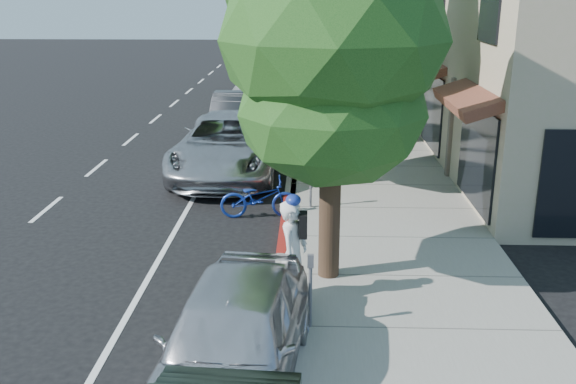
{
  "coord_description": "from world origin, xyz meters",
  "views": [
    {
      "loc": [
        0.52,
        -13.26,
        5.37
      ],
      "look_at": [
        0.07,
        -0.58,
        1.35
      ],
      "focal_mm": 40.0,
      "sensor_mm": 36.0,
      "label": 1
    }
  ],
  "objects_px": {
    "cyclist": "(293,255)",
    "near_car_a": "(233,338)",
    "street_tree_5": "(318,7)",
    "street_tree_4": "(319,11)",
    "bicycle": "(259,198)",
    "dark_suv_far": "(267,75)",
    "pedestrian": "(339,125)",
    "white_pickup": "(253,97)",
    "street_tree_0": "(333,46)",
    "street_tree_2": "(322,31)",
    "silver_suv": "(229,145)",
    "dark_sedan": "(237,116)"
  },
  "relations": [
    {
      "from": "street_tree_5",
      "to": "dark_sedan",
      "type": "bearing_deg",
      "value": -99.91
    },
    {
      "from": "cyclist",
      "to": "near_car_a",
      "type": "distance_m",
      "value": 2.62
    },
    {
      "from": "street_tree_4",
      "to": "bicycle",
      "type": "relative_size",
      "value": 3.77
    },
    {
      "from": "street_tree_0",
      "to": "street_tree_2",
      "type": "relative_size",
      "value": 1.08
    },
    {
      "from": "cyclist",
      "to": "pedestrian",
      "type": "relative_size",
      "value": 1.07
    },
    {
      "from": "street_tree_5",
      "to": "cyclist",
      "type": "height_order",
      "value": "street_tree_5"
    },
    {
      "from": "street_tree_5",
      "to": "street_tree_4",
      "type": "bearing_deg",
      "value": -90.0
    },
    {
      "from": "near_car_a",
      "to": "cyclist",
      "type": "bearing_deg",
      "value": 78.47
    },
    {
      "from": "street_tree_2",
      "to": "pedestrian",
      "type": "xyz_separation_m",
      "value": [
        0.59,
        -2.23,
        -2.91
      ]
    },
    {
      "from": "silver_suv",
      "to": "bicycle",
      "type": "bearing_deg",
      "value": -70.88
    },
    {
      "from": "silver_suv",
      "to": "street_tree_0",
      "type": "bearing_deg",
      "value": -67.53
    },
    {
      "from": "street_tree_0",
      "to": "dark_sedan",
      "type": "xyz_separation_m",
      "value": [
        -3.1,
        12.26,
        -3.6
      ]
    },
    {
      "from": "white_pickup",
      "to": "pedestrian",
      "type": "xyz_separation_m",
      "value": [
        3.52,
        -7.47,
        0.29
      ]
    },
    {
      "from": "near_car_a",
      "to": "pedestrian",
      "type": "xyz_separation_m",
      "value": [
        2.0,
        13.27,
        0.28
      ]
    },
    {
      "from": "white_pickup",
      "to": "dark_suv_far",
      "type": "bearing_deg",
      "value": 95.4
    },
    {
      "from": "street_tree_2",
      "to": "street_tree_4",
      "type": "xyz_separation_m",
      "value": [
        0.0,
        12.0,
        0.3
      ]
    },
    {
      "from": "white_pickup",
      "to": "pedestrian",
      "type": "height_order",
      "value": "pedestrian"
    },
    {
      "from": "dark_sedan",
      "to": "near_car_a",
      "type": "relative_size",
      "value": 1.11
    },
    {
      "from": "white_pickup",
      "to": "near_car_a",
      "type": "xyz_separation_m",
      "value": [
        1.53,
        -20.74,
        0.02
      ]
    },
    {
      "from": "dark_suv_far",
      "to": "street_tree_0",
      "type": "bearing_deg",
      "value": -75.59
    },
    {
      "from": "dark_suv_far",
      "to": "pedestrian",
      "type": "height_order",
      "value": "pedestrian"
    },
    {
      "from": "street_tree_4",
      "to": "near_car_a",
      "type": "bearing_deg",
      "value": -92.94
    },
    {
      "from": "street_tree_0",
      "to": "white_pickup",
      "type": "height_order",
      "value": "street_tree_0"
    },
    {
      "from": "silver_suv",
      "to": "dark_sedan",
      "type": "bearing_deg",
      "value": 95.27
    },
    {
      "from": "bicycle",
      "to": "street_tree_2",
      "type": "bearing_deg",
      "value": -16.6
    },
    {
      "from": "street_tree_0",
      "to": "bicycle",
      "type": "distance_m",
      "value": 5.58
    },
    {
      "from": "street_tree_5",
      "to": "pedestrian",
      "type": "height_order",
      "value": "street_tree_5"
    },
    {
      "from": "cyclist",
      "to": "pedestrian",
      "type": "height_order",
      "value": "pedestrian"
    },
    {
      "from": "street_tree_4",
      "to": "dark_suv_far",
      "type": "distance_m",
      "value": 4.39
    },
    {
      "from": "street_tree_0",
      "to": "street_tree_4",
      "type": "bearing_deg",
      "value": 90.0
    },
    {
      "from": "bicycle",
      "to": "dark_suv_far",
      "type": "relative_size",
      "value": 0.37
    },
    {
      "from": "dark_sedan",
      "to": "pedestrian",
      "type": "bearing_deg",
      "value": -35.54
    },
    {
      "from": "street_tree_2",
      "to": "dark_suv_far",
      "type": "distance_m",
      "value": 12.95
    },
    {
      "from": "dark_suv_far",
      "to": "pedestrian",
      "type": "xyz_separation_m",
      "value": [
        3.35,
        -14.5,
        0.19
      ]
    },
    {
      "from": "cyclist",
      "to": "dark_suv_far",
      "type": "bearing_deg",
      "value": 23.09
    },
    {
      "from": "street_tree_5",
      "to": "white_pickup",
      "type": "relative_size",
      "value": 1.34
    },
    {
      "from": "street_tree_0",
      "to": "near_car_a",
      "type": "relative_size",
      "value": 1.53
    },
    {
      "from": "cyclist",
      "to": "street_tree_2",
      "type": "bearing_deg",
      "value": 15.44
    },
    {
      "from": "street_tree_4",
      "to": "white_pickup",
      "type": "xyz_separation_m",
      "value": [
        -2.94,
        -6.76,
        -3.5
      ]
    },
    {
      "from": "street_tree_0",
      "to": "bicycle",
      "type": "relative_size",
      "value": 3.71
    },
    {
      "from": "silver_suv",
      "to": "near_car_a",
      "type": "xyz_separation_m",
      "value": [
        1.41,
        -11.0,
        -0.11
      ]
    },
    {
      "from": "bicycle",
      "to": "silver_suv",
      "type": "distance_m",
      "value": 4.1
    },
    {
      "from": "street_tree_2",
      "to": "street_tree_4",
      "type": "height_order",
      "value": "street_tree_4"
    },
    {
      "from": "street_tree_0",
      "to": "street_tree_4",
      "type": "height_order",
      "value": "street_tree_4"
    },
    {
      "from": "pedestrian",
      "to": "street_tree_5",
      "type": "bearing_deg",
      "value": -117.38
    },
    {
      "from": "white_pickup",
      "to": "near_car_a",
      "type": "relative_size",
      "value": 1.15
    },
    {
      "from": "street_tree_5",
      "to": "dark_sedan",
      "type": "relative_size",
      "value": 1.38
    },
    {
      "from": "street_tree_2",
      "to": "pedestrian",
      "type": "relative_size",
      "value": 3.59
    },
    {
      "from": "pedestrian",
      "to": "bicycle",
      "type": "bearing_deg",
      "value": 41.39
    },
    {
      "from": "street_tree_5",
      "to": "near_car_a",
      "type": "height_order",
      "value": "street_tree_5"
    }
  ]
}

